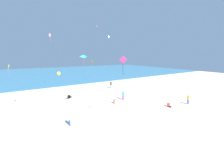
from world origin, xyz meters
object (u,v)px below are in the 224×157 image
Objects in this scene: person_2 at (169,105)px; kite_orange at (92,62)px; person_5 at (123,94)px; kite_yellow at (59,73)px; person_3 at (111,84)px; kite_white at (109,37)px; person_0 at (69,119)px; person_4 at (114,102)px; kite_lime at (9,68)px; kite_magenta at (123,60)px; person_1 at (188,99)px; kite_pink at (50,35)px; kite_purple at (97,26)px; beach_chair_mid_beach at (70,96)px; kite_teal at (84,56)px.

kite_orange is (-1.67, 23.87, 5.32)m from person_2.
kite_yellow is at bearing -93.69° from person_5.
kite_white reaches higher than person_3.
person_0 is 1.97× the size of person_4.
kite_magenta is at bearing -46.73° from kite_lime.
person_1 is at bearing -26.38° from person_0.
kite_purple reaches higher than kite_pink.
kite_pink is at bearing -171.85° from kite_white.
person_3 is 1.03× the size of kite_pink.
person_5 is at bearing -111.40° from kite_white.
beach_chair_mid_beach is at bearing 19.62° from kite_lime.
person_3 is 1.49× the size of kite_yellow.
person_1 is 0.70× the size of kite_orange.
kite_white reaches higher than kite_lime.
person_3 is 1.68× the size of kite_purple.
kite_yellow is at bearing -142.42° from person_2.
kite_lime reaches higher than kite_yellow.
kite_purple is at bearing -179.10° from person_4.
person_1 is 24.63m from kite_white.
kite_yellow is 13.38m from kite_orange.
beach_chair_mid_beach is at bearing -128.20° from kite_orange.
person_3 is at bearing 15.63° from kite_lime.
kite_teal is at bearing -84.65° from kite_yellow.
kite_lime is at bearing -55.86° from person_5.
kite_magenta is at bearing -79.72° from person_3.
person_2 is 0.47× the size of person_5.
kite_purple reaches higher than person_3.
beach_chair_mid_beach is 5.46m from kite_yellow.
kite_teal is at bearing 22.57° from person_0.
person_4 is 8.72m from kite_teal.
person_1 is 0.88× the size of person_5.
person_4 is 0.35× the size of kite_orange.
kite_orange is at bearing 49.04° from person_1.
kite_pink is 0.89× the size of kite_magenta.
person_5 is at bearing 84.00° from person_1.
kite_lime is (-15.09, 3.09, 4.93)m from person_5.
person_3 reaches higher than person_0.
kite_purple is at bearing -177.84° from person_2.
kite_lime is (-22.27, 9.90, 5.04)m from person_1.
person_5 is 13.14m from kite_yellow.
person_3 is (-4.82, 14.78, 0.12)m from person_1.
kite_white is at bearing 174.26° from person_2.
kite_purple reaches higher than person_0.
kite_purple is (11.21, 6.38, 11.13)m from kite_yellow.
person_0 reaches higher than beach_chair_mid_beach.
person_1 reaches higher than person_2.
kite_pink reaches higher than person_5.
kite_orange reaches higher than beach_chair_mid_beach.
kite_orange is at bearing -176.14° from person_2.
person_1 is at bearing 92.25° from person_5.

